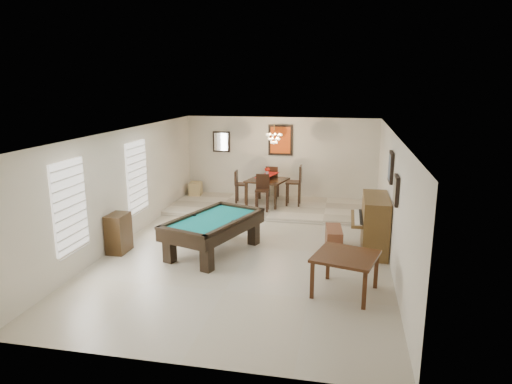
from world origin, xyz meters
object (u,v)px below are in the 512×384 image
(pool_table, at_px, (214,236))
(upright_piano, at_px, (368,224))
(square_table, at_px, (345,274))
(chandelier, at_px, (274,135))
(apothecary_chest, at_px, (119,233))
(dining_chair_east, at_px, (294,185))
(dining_chair_north, at_px, (273,182))
(dining_chair_west, at_px, (242,187))
(piano_bench, at_px, (334,239))
(flower_vase, at_px, (267,171))
(corner_bench, at_px, (196,189))
(dining_chair_south, at_px, (262,193))
(dining_table, at_px, (267,190))

(pool_table, relative_size, upright_piano, 1.55)
(square_table, height_order, upright_piano, upright_piano)
(square_table, xyz_separation_m, chandelier, (-2.10, 5.11, 1.84))
(apothecary_chest, relative_size, dining_chair_east, 0.73)
(upright_piano, height_order, dining_chair_north, upright_piano)
(upright_piano, relative_size, apothecary_chest, 1.72)
(square_table, relative_size, dining_chair_west, 1.07)
(upright_piano, bearing_deg, chandelier, 131.82)
(apothecary_chest, distance_m, dining_chair_west, 4.61)
(upright_piano, height_order, piano_bench, upright_piano)
(dining_chair_west, relative_size, dining_chair_east, 0.82)
(flower_vase, height_order, dining_chair_north, flower_vase)
(piano_bench, distance_m, chandelier, 3.97)
(apothecary_chest, xyz_separation_m, dining_chair_east, (3.33, 4.25, 0.28))
(piano_bench, bearing_deg, pool_table, -164.00)
(square_table, distance_m, chandelier, 5.82)
(piano_bench, xyz_separation_m, flower_vase, (-2.06, 3.11, 0.86))
(apothecary_chest, bearing_deg, corner_bench, 88.74)
(pool_table, height_order, dining_chair_south, dining_chair_south)
(pool_table, xyz_separation_m, dining_chair_north, (0.55, 4.60, 0.25))
(square_table, xyz_separation_m, flower_vase, (-2.32, 5.29, 0.75))
(piano_bench, distance_m, flower_vase, 3.83)
(piano_bench, relative_size, dining_chair_east, 0.74)
(piano_bench, height_order, chandelier, chandelier)
(square_table, relative_size, chandelier, 1.72)
(apothecary_chest, xyz_separation_m, dining_table, (2.56, 4.21, 0.12))
(chandelier, bearing_deg, dining_table, 140.42)
(flower_vase, xyz_separation_m, chandelier, (0.22, -0.18, 1.10))
(dining_chair_south, height_order, corner_bench, dining_chair_south)
(upright_piano, height_order, flower_vase, upright_piano)
(dining_chair_north, bearing_deg, dining_table, 87.99)
(piano_bench, xyz_separation_m, dining_chair_north, (-2.02, 3.87, 0.39))
(corner_bench, bearing_deg, upright_piano, -35.40)
(dining_chair_north, bearing_deg, dining_chair_west, 42.17)
(dining_chair_east, relative_size, chandelier, 1.97)
(dining_chair_south, bearing_deg, pool_table, -104.45)
(dining_chair_south, relative_size, dining_chair_west, 1.06)
(piano_bench, height_order, dining_table, dining_table)
(upright_piano, height_order, dining_table, upright_piano)
(square_table, relative_size, dining_chair_east, 0.87)
(dining_chair_west, xyz_separation_m, dining_chair_east, (1.56, -0.00, 0.11))
(dining_chair_east, bearing_deg, dining_chair_south, -46.47)
(square_table, bearing_deg, dining_chair_west, 120.24)
(pool_table, xyz_separation_m, dining_chair_east, (1.28, 3.88, 0.33))
(dining_chair_east, bearing_deg, pool_table, -19.56)
(piano_bench, xyz_separation_m, dining_chair_south, (-2.07, 2.36, 0.39))
(dining_chair_north, bearing_deg, dining_chair_south, 89.04)
(square_table, height_order, flower_vase, flower_vase)
(square_table, xyz_separation_m, apothecary_chest, (-4.88, 1.08, 0.07))
(dining_chair_south, height_order, dining_chair_west, dining_chair_south)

